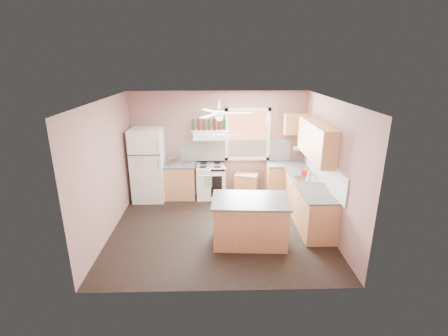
{
  "coord_description": "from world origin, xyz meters",
  "views": [
    {
      "loc": [
        -0.07,
        -6.19,
        3.4
      ],
      "look_at": [
        0.1,
        0.3,
        1.25
      ],
      "focal_mm": 26.0,
      "sensor_mm": 36.0,
      "label": 1
    }
  ],
  "objects_px": {
    "toaster": "(176,161)",
    "island": "(250,222)",
    "stove": "(211,181)",
    "cart": "(246,185)",
    "refrigerator": "(148,165)"
  },
  "relations": [
    {
      "from": "refrigerator",
      "to": "toaster",
      "type": "bearing_deg",
      "value": 3.57
    },
    {
      "from": "stove",
      "to": "cart",
      "type": "bearing_deg",
      "value": -0.49
    },
    {
      "from": "stove",
      "to": "island",
      "type": "xyz_separation_m",
      "value": [
        0.79,
        -2.25,
        0.0
      ]
    },
    {
      "from": "cart",
      "to": "island",
      "type": "relative_size",
      "value": 0.42
    },
    {
      "from": "toaster",
      "to": "cart",
      "type": "xyz_separation_m",
      "value": [
        1.81,
        0.1,
        -0.7
      ]
    },
    {
      "from": "toaster",
      "to": "stove",
      "type": "bearing_deg",
      "value": -8.52
    },
    {
      "from": "island",
      "to": "cart",
      "type": "bearing_deg",
      "value": 89.8
    },
    {
      "from": "cart",
      "to": "stove",
      "type": "bearing_deg",
      "value": -160.49
    },
    {
      "from": "refrigerator",
      "to": "island",
      "type": "distance_m",
      "value": 3.23
    },
    {
      "from": "toaster",
      "to": "cart",
      "type": "height_order",
      "value": "toaster"
    },
    {
      "from": "stove",
      "to": "island",
      "type": "bearing_deg",
      "value": -74.18
    },
    {
      "from": "stove",
      "to": "cart",
      "type": "height_order",
      "value": "stove"
    },
    {
      "from": "toaster",
      "to": "island",
      "type": "bearing_deg",
      "value": -64.72
    },
    {
      "from": "stove",
      "to": "island",
      "type": "distance_m",
      "value": 2.39
    },
    {
      "from": "stove",
      "to": "toaster",
      "type": "bearing_deg",
      "value": 179.68
    }
  ]
}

